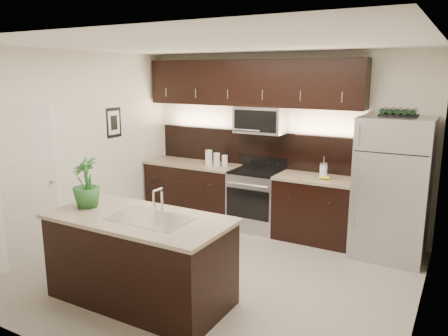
# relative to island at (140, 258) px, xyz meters

# --- Properties ---
(ground) EXTENTS (4.50, 4.50, 0.00)m
(ground) POSITION_rel_island_xyz_m (0.38, 0.92, -0.47)
(ground) COLOR gray
(ground) RESTS_ON ground
(room_walls) EXTENTS (4.52, 4.02, 2.71)m
(room_walls) POSITION_rel_island_xyz_m (0.26, 0.88, 1.22)
(room_walls) COLOR silver
(room_walls) RESTS_ON ground
(counter_run) EXTENTS (3.51, 0.65, 0.94)m
(counter_run) POSITION_rel_island_xyz_m (-0.08, 2.61, -0.00)
(counter_run) COLOR black
(counter_run) RESTS_ON ground
(upper_fixtures) EXTENTS (3.49, 0.40, 1.66)m
(upper_fixtures) POSITION_rel_island_xyz_m (-0.05, 2.76, 1.67)
(upper_fixtures) COLOR black
(upper_fixtures) RESTS_ON counter_run
(island) EXTENTS (1.96, 0.96, 0.94)m
(island) POSITION_rel_island_xyz_m (0.00, 0.00, 0.00)
(island) COLOR black
(island) RESTS_ON ground
(sink_faucet) EXTENTS (0.84, 0.50, 0.28)m
(sink_faucet) POSITION_rel_island_xyz_m (0.15, 0.01, 0.48)
(sink_faucet) COLOR silver
(sink_faucet) RESTS_ON island
(refrigerator) EXTENTS (0.90, 0.81, 1.86)m
(refrigerator) POSITION_rel_island_xyz_m (2.10, 2.55, 0.46)
(refrigerator) COLOR #B2B2B7
(refrigerator) RESTS_ON ground
(wine_rack) EXTENTS (0.46, 0.28, 0.11)m
(wine_rack) POSITION_rel_island_xyz_m (2.10, 2.55, 1.44)
(wine_rack) COLOR black
(wine_rack) RESTS_ON refrigerator
(plant) EXTENTS (0.38, 0.38, 0.56)m
(plant) POSITION_rel_island_xyz_m (-0.71, -0.02, 0.75)
(plant) COLOR #255D25
(plant) RESTS_ON island
(canisters) EXTENTS (0.36, 0.17, 0.25)m
(canisters) POSITION_rel_island_xyz_m (-0.61, 2.58, 0.58)
(canisters) COLOR silver
(canisters) RESTS_ON counter_run
(french_press) EXTENTS (0.11, 0.11, 0.31)m
(french_press) POSITION_rel_island_xyz_m (1.18, 2.56, 0.58)
(french_press) COLOR silver
(french_press) RESTS_ON counter_run
(bananas) EXTENTS (0.18, 0.16, 0.05)m
(bananas) POSITION_rel_island_xyz_m (1.16, 2.53, 0.49)
(bananas) COLOR gold
(bananas) RESTS_ON counter_run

